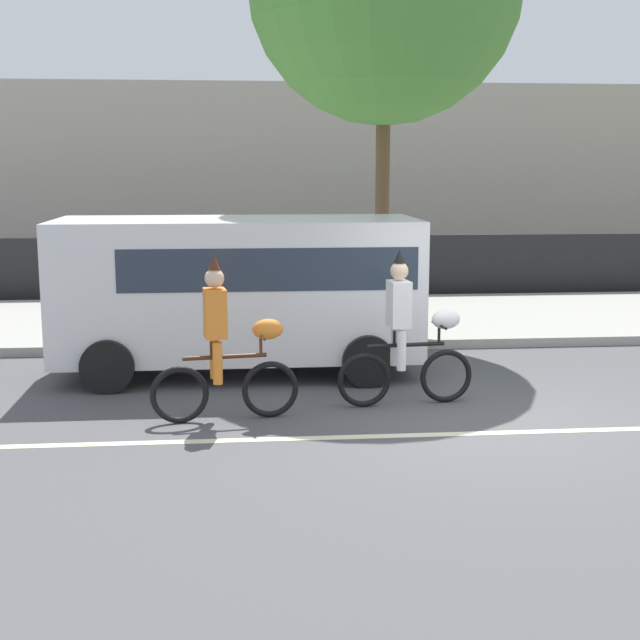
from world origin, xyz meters
The scene contains 8 objects.
ground_plane centered at (0.00, 0.00, 0.00)m, with size 80.00×80.00×0.00m, color #4C4C4F.
road_centre_line centered at (0.00, -0.50, 0.00)m, with size 36.00×0.14×0.01m, color beige.
sidewalk_curb centered at (0.00, 6.50, 0.07)m, with size 60.00×5.00×0.15m, color #9E9B93.
fence_line centered at (0.00, 9.40, 0.70)m, with size 40.00×0.08×1.40m, color black.
building_backdrop centered at (2.34, 18.00, 2.52)m, with size 28.00×8.00×5.05m, color #B2A899.
parade_cyclist_orange centered at (-2.95, 0.29, 0.84)m, with size 1.71×0.52×1.92m.
parade_cyclist_zebra centered at (-0.75, 0.77, 0.84)m, with size 1.72×0.50×1.92m.
parked_van_white centered at (-2.72, 2.70, 1.28)m, with size 5.00×2.22×2.18m.
Camera 1 is at (-2.81, -9.72, 2.92)m, focal length 50.00 mm.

